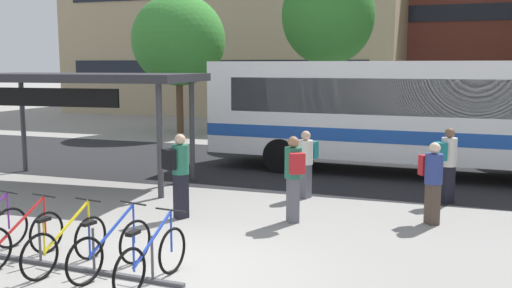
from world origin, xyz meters
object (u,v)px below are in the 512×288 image
commuter_teal_pack_4 (447,160)px  commuter_teal_pack_0 (306,159)px  parked_bicycle_yellow_2 (66,245)px  street_tree_1 (179,40)px  parked_bicycle_blue_3 (111,249)px  transit_shelter (81,81)px  parked_bicycle_red_1 (20,239)px  commuter_red_pack_1 (432,177)px  parked_bicycle_blue_4 (152,259)px  street_tree_2 (328,16)px  city_bus (422,112)px  commuter_black_pack_5 (179,170)px  commuter_red_pack_3 (294,173)px

commuter_teal_pack_4 → commuter_teal_pack_0: bearing=145.8°
parked_bicycle_yellow_2 → street_tree_1: size_ratio=0.27×
parked_bicycle_blue_3 → transit_shelter: transit_shelter is taller
parked_bicycle_red_1 → street_tree_1: bearing=27.7°
parked_bicycle_red_1 → commuter_red_pack_1: size_ratio=1.06×
parked_bicycle_blue_4 → commuter_red_pack_1: size_ratio=1.06×
parked_bicycle_blue_3 → parked_bicycle_blue_4: same height
transit_shelter → commuter_teal_pack_4: bearing=1.2°
commuter_teal_pack_0 → street_tree_2: bearing=-151.7°
city_bus → commuter_teal_pack_0: city_bus is taller
commuter_teal_pack_0 → street_tree_2: size_ratio=0.22×
commuter_teal_pack_0 → commuter_teal_pack_4: bearing=117.9°
parked_bicycle_yellow_2 → parked_bicycle_blue_3: 0.76m
transit_shelter → street_tree_2: bearing=64.4°
commuter_teal_pack_0 → commuter_red_pack_1: size_ratio=0.98×
transit_shelter → commuter_black_pack_5: bearing=-34.1°
parked_bicycle_blue_3 → transit_shelter: (-4.33, 5.41, 2.30)m
transit_shelter → street_tree_2: street_tree_2 is taller
city_bus → parked_bicycle_yellow_2: (-4.74, -9.52, -1.39)m
commuter_teal_pack_4 → commuter_red_pack_1: bearing=-141.4°
parked_bicycle_yellow_2 → street_tree_2: 16.70m
transit_shelter → commuter_red_pack_1: size_ratio=3.85×
parked_bicycle_red_1 → parked_bicycle_yellow_2: 0.87m
city_bus → parked_bicycle_blue_4: 10.27m
city_bus → commuter_teal_pack_4: bearing=-75.1°
commuter_black_pack_5 → street_tree_1: street_tree_1 is taller
parked_bicycle_red_1 → commuter_teal_pack_0: bearing=-19.5°
transit_shelter → commuter_black_pack_5: size_ratio=3.60×
parked_bicycle_red_1 → commuter_black_pack_5: size_ratio=0.99×
commuter_teal_pack_4 → street_tree_2: bearing=73.0°
commuter_red_pack_1 → commuter_black_pack_5: bearing=-109.0°
parked_bicycle_blue_3 → street_tree_2: 16.64m
parked_bicycle_red_1 → street_tree_1: size_ratio=0.27×
commuter_teal_pack_4 → street_tree_1: 15.70m
commuter_teal_pack_0 → commuter_teal_pack_4: (3.11, 0.48, 0.07)m
commuter_teal_pack_0 → commuter_teal_pack_4: commuter_teal_pack_4 is taller
parked_bicycle_red_1 → commuter_red_pack_1: commuter_red_pack_1 is taller
parked_bicycle_red_1 → commuter_teal_pack_0: size_ratio=1.07×
parked_bicycle_blue_4 → commuter_red_pack_1: commuter_red_pack_1 is taller
parked_bicycle_red_1 → street_tree_2: bearing=4.2°
commuter_teal_pack_0 → parked_bicycle_blue_3: bearing=3.6°
parked_bicycle_blue_4 → street_tree_1: 18.56m
city_bus → commuter_red_pack_3: 6.32m
parked_bicycle_red_1 → parked_bicycle_yellow_2: (0.87, -0.02, 0.00)m
parked_bicycle_blue_4 → commuter_red_pack_1: bearing=-32.3°
parked_bicycle_blue_3 → commuter_red_pack_3: 4.07m
parked_bicycle_yellow_2 → commuter_teal_pack_0: (2.34, 5.75, 0.53)m
commuter_black_pack_5 → street_tree_2: 13.48m
street_tree_1 → street_tree_2: (6.84, -0.28, 0.86)m
commuter_red_pack_3 → parked_bicycle_blue_3: bearing=120.9°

